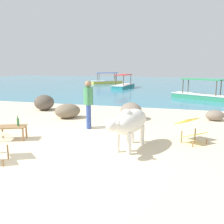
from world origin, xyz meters
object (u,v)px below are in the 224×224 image
(cow, at_px, (130,122))
(boat_teal, at_px, (123,85))
(bottle, at_px, (18,122))
(boat_green, at_px, (201,95))
(deck_chair_far, at_px, (190,129))
(boat_yellow, at_px, (107,81))
(person_standing, at_px, (88,101))
(low_bench_table, at_px, (12,128))

(cow, relative_size, boat_teal, 0.51)
(bottle, bearing_deg, boat_green, 60.94)
(bottle, bearing_deg, cow, 1.61)
(deck_chair_far, distance_m, boat_green, 9.50)
(cow, relative_size, deck_chair_far, 2.09)
(bottle, relative_size, deck_chair_far, 0.32)
(bottle, xyz_separation_m, deck_chair_far, (4.75, 1.10, -0.14))
(boat_yellow, bearing_deg, bottle, -113.91)
(boat_yellow, distance_m, boat_green, 14.83)
(deck_chair_far, xyz_separation_m, boat_green, (1.10, 9.43, -0.13))
(cow, distance_m, boat_teal, 16.98)
(cow, distance_m, person_standing, 2.41)
(bottle, xyz_separation_m, boat_yellow, (-3.83, 21.76, -0.28))
(deck_chair_far, height_order, boat_yellow, boat_yellow)
(deck_chair_far, xyz_separation_m, boat_yellow, (-8.58, 20.67, -0.13))
(low_bench_table, bearing_deg, person_standing, 25.88)
(boat_teal, bearing_deg, person_standing, -164.74)
(person_standing, distance_m, boat_teal, 15.06)
(person_standing, relative_size, boat_green, 0.43)
(low_bench_table, relative_size, deck_chair_far, 0.94)
(cow, xyz_separation_m, bottle, (-3.23, -0.09, -0.18))
(cow, height_order, deck_chair_far, cow)
(low_bench_table, relative_size, boat_yellow, 0.24)
(boat_yellow, relative_size, boat_green, 0.98)
(person_standing, distance_m, boat_green, 9.85)
(cow, height_order, boat_green, boat_green)
(low_bench_table, bearing_deg, deck_chair_far, -8.07)
(bottle, distance_m, boat_yellow, 22.10)
(low_bench_table, relative_size, bottle, 2.93)
(boat_yellow, bearing_deg, person_standing, -109.01)
(boat_teal, relative_size, boat_green, 1.00)
(boat_teal, bearing_deg, cow, -159.70)
(low_bench_table, xyz_separation_m, boat_teal, (-0.47, 16.68, -0.09))
(deck_chair_far, bearing_deg, bottle, -120.16)
(low_bench_table, distance_m, bottle, 0.26)
(boat_yellow, height_order, boat_teal, same)
(low_bench_table, height_order, boat_green, boat_green)
(cow, height_order, boat_yellow, boat_yellow)
(boat_yellow, distance_m, boat_teal, 6.05)
(bottle, relative_size, boat_teal, 0.08)
(person_standing, xyz_separation_m, boat_yellow, (-5.32, 20.03, -0.70))
(cow, xyz_separation_m, boat_yellow, (-7.06, 21.67, -0.46))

